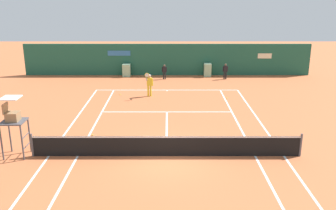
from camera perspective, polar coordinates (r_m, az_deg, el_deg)
ground_plane at (r=17.41m, az=-0.02°, el=-7.02°), size 80.00×80.00×0.01m
tennis_net at (r=16.68m, az=-0.03°, el=-6.24°), size 12.10×0.10×1.07m
sponsor_back_wall at (r=32.81m, az=0.10°, el=6.90°), size 25.00×1.02×2.75m
umpire_chair at (r=17.64m, az=-22.46°, el=-1.90°), size 1.00×1.00×2.73m
player_on_baseline at (r=26.07m, az=-2.65°, el=3.35°), size 0.54×0.71×1.79m
ball_kid_right_post at (r=31.32m, az=-0.33°, el=5.27°), size 0.41×0.19×1.25m
ball_kid_centre_post at (r=31.68m, az=9.01°, el=5.27°), size 0.44×0.18×1.32m
tennis_ball_near_service_line at (r=26.10m, az=9.23°, el=1.09°), size 0.07×0.07×0.07m
tennis_ball_mid_court at (r=19.56m, az=-11.27°, el=-4.49°), size 0.07×0.07×0.07m
tennis_ball_by_sideline at (r=26.80m, az=-7.13°, el=1.61°), size 0.07×0.07×0.07m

